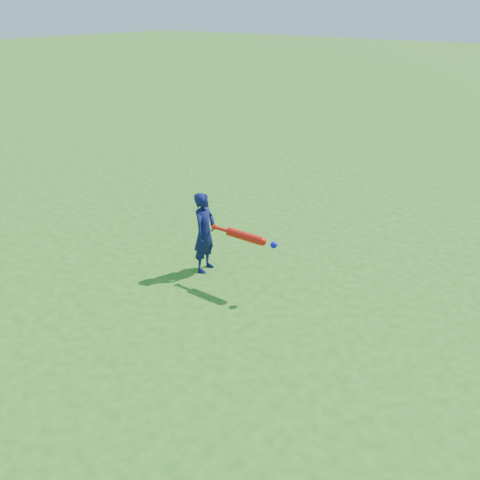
# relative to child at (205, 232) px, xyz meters

# --- Properties ---
(ground) EXTENTS (80.00, 80.00, 0.00)m
(ground) POSITION_rel_child_xyz_m (0.04, -0.26, -0.47)
(ground) COLOR #246317
(ground) RESTS_ON ground
(child) EXTENTS (0.28, 0.38, 0.93)m
(child) POSITION_rel_child_xyz_m (0.00, 0.00, 0.00)
(child) COLOR #0E1345
(child) RESTS_ON ground
(bat_swing) EXTENTS (0.82, 0.10, 0.09)m
(bat_swing) POSITION_rel_child_xyz_m (0.64, -0.05, 0.13)
(bat_swing) COLOR red
(bat_swing) RESTS_ON ground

